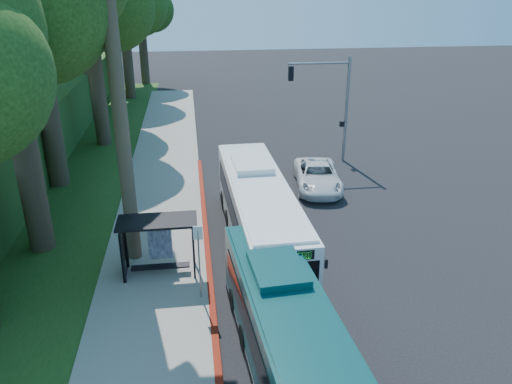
{
  "coord_description": "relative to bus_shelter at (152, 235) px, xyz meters",
  "views": [
    {
      "loc": [
        -5.44,
        -21.34,
        11.41
      ],
      "look_at": [
        -2.44,
        1.0,
        1.84
      ],
      "focal_mm": 35.0,
      "sensor_mm": 36.0,
      "label": 1
    }
  ],
  "objects": [
    {
      "name": "ground",
      "position": [
        7.26,
        2.86,
        -1.81
      ],
      "size": [
        140.0,
        140.0,
        0.0
      ],
      "primitive_type": "plane",
      "color": "black",
      "rests_on": "ground"
    },
    {
      "name": "sidewalk",
      "position": [
        -0.04,
        2.86,
        -1.75
      ],
      "size": [
        4.5,
        70.0,
        0.12
      ],
      "primitive_type": "cube",
      "color": "gray",
      "rests_on": "ground"
    },
    {
      "name": "red_curb",
      "position": [
        2.26,
        -1.14,
        -1.74
      ],
      "size": [
        0.25,
        30.0,
        0.13
      ],
      "primitive_type": "cube",
      "color": "maroon",
      "rests_on": "ground"
    },
    {
      "name": "grass_verge",
      "position": [
        -5.74,
        7.86,
        -1.78
      ],
      "size": [
        8.0,
        70.0,
        0.06
      ],
      "primitive_type": "cube",
      "color": "#234719",
      "rests_on": "ground"
    },
    {
      "name": "bus_shelter",
      "position": [
        0.0,
        0.0,
        0.0
      ],
      "size": [
        3.2,
        1.51,
        2.55
      ],
      "color": "black",
      "rests_on": "ground"
    },
    {
      "name": "stop_sign_pole",
      "position": [
        1.86,
        -2.14,
        0.28
      ],
      "size": [
        0.35,
        0.06,
        3.17
      ],
      "color": "gray",
      "rests_on": "ground"
    },
    {
      "name": "traffic_signal_pole",
      "position": [
        11.04,
        12.86,
        2.62
      ],
      "size": [
        4.1,
        0.3,
        7.0
      ],
      "color": "gray",
      "rests_on": "ground"
    },
    {
      "name": "tree_5",
      "position": [
        -3.16,
        42.84,
        7.16
      ],
      "size": [
        7.35,
        7.0,
        12.86
      ],
      "color": "#382B1E",
      "rests_on": "ground"
    },
    {
      "name": "white_bus",
      "position": [
        4.65,
        1.76,
        -0.08
      ],
      "size": [
        2.86,
        11.93,
        3.54
      ],
      "rotation": [
        0.0,
        0.0,
        0.03
      ],
      "color": "white",
      "rests_on": "ground"
    },
    {
      "name": "teal_bus",
      "position": [
        4.39,
        -6.95,
        -0.23
      ],
      "size": [
        3.08,
        10.99,
        3.24
      ],
      "rotation": [
        0.0,
        0.0,
        0.07
      ],
      "color": "#0B3C3D",
      "rests_on": "ground"
    },
    {
      "name": "pickup",
      "position": [
        9.09,
        8.33,
        -1.06
      ],
      "size": [
        3.14,
        5.66,
        1.5
      ],
      "primitive_type": "imported",
      "rotation": [
        0.0,
        0.0,
        -0.13
      ],
      "color": "white",
      "rests_on": "ground"
    }
  ]
}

